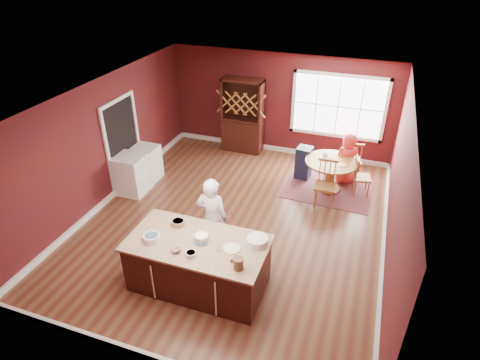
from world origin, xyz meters
name	(u,v)px	position (x,y,z in m)	size (l,w,h in m)	color
room_shell	(235,164)	(0.00, 0.00, 1.35)	(7.00, 7.00, 7.00)	brown
window	(338,106)	(1.50, 3.47, 1.50)	(2.36, 0.10, 1.66)	white
doorway	(123,145)	(-2.97, 0.60, 1.02)	(0.08, 1.26, 2.13)	white
kitchen_island	(199,264)	(0.04, -1.91, 0.44)	(2.27, 1.19, 0.92)	black
dining_table	(331,169)	(1.65, 1.92, 0.53)	(1.20, 1.20, 0.75)	#966033
baker	(212,218)	(-0.04, -1.10, 0.81)	(0.59, 0.39, 1.62)	white
layer_cake	(202,238)	(0.11, -1.86, 0.98)	(0.30, 0.30, 0.12)	white
bowl_blue	(152,238)	(-0.66, -2.11, 0.97)	(0.27, 0.27, 0.11)	silver
bowl_yellow	(178,223)	(-0.45, -1.60, 0.96)	(0.23, 0.23, 0.09)	#AA813F
bowl_pink	(176,250)	(-0.17, -2.23, 0.95)	(0.16, 0.16, 0.06)	silver
bowl_olive	(191,254)	(0.09, -2.23, 0.95)	(0.17, 0.17, 0.06)	silver
drinking_glass	(218,247)	(0.44, -1.98, 0.99)	(0.08, 0.08, 0.15)	white
dinner_plate	(232,249)	(0.63, -1.89, 0.93)	(0.27, 0.27, 0.02)	beige
white_tub	(257,241)	(0.96, -1.63, 0.98)	(0.34, 0.34, 0.12)	silver
stoneware_crock	(238,263)	(0.87, -2.25, 1.01)	(0.16, 0.16, 0.19)	brown
toy_figurine	(232,260)	(0.73, -2.15, 0.96)	(0.05, 0.05, 0.08)	gold
rug	(328,188)	(1.65, 1.92, 0.01)	(2.01, 1.56, 0.01)	brown
chair_east	(362,176)	(2.37, 1.97, 0.46)	(0.39, 0.37, 0.93)	brown
chair_south	(325,184)	(1.64, 1.19, 0.54)	(0.45, 0.43, 1.07)	#965528
chair_north	(353,159)	(2.07, 2.68, 0.50)	(0.42, 0.40, 1.01)	brown
seated_woman	(347,158)	(1.96, 2.39, 0.64)	(0.62, 0.41, 1.28)	red
high_chair	(304,162)	(0.96, 2.25, 0.43)	(0.35, 0.35, 0.85)	black
toddler	(303,147)	(0.90, 2.27, 0.81)	(0.18, 0.14, 0.26)	#8CA5BF
table_plate	(342,165)	(1.90, 1.80, 0.76)	(0.18, 0.18, 0.01)	beige
table_cup	(325,155)	(1.48, 2.04, 0.80)	(0.13, 0.13, 0.10)	white
hutch	(243,116)	(-0.95, 3.22, 1.01)	(1.11, 0.46, 2.03)	#301E0D
washer	(132,175)	(-2.64, 0.28, 0.46)	(0.64, 0.62, 0.92)	silver
dryer	(146,163)	(-2.64, 0.92, 0.43)	(0.59, 0.57, 0.86)	silver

